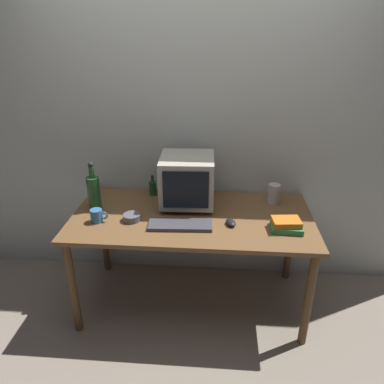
# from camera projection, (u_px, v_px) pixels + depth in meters

# --- Properties ---
(ground_plane) EXTENTS (6.00, 6.00, 0.00)m
(ground_plane) POSITION_uv_depth(u_px,v_px,m) (192.00, 300.00, 2.88)
(ground_plane) COLOR gray
(back_wall) EXTENTS (4.00, 0.08, 2.50)m
(back_wall) POSITION_uv_depth(u_px,v_px,m) (197.00, 129.00, 2.79)
(back_wall) COLOR beige
(back_wall) RESTS_ON ground
(desk) EXTENTS (1.68, 0.83, 0.76)m
(desk) POSITION_uv_depth(u_px,v_px,m) (192.00, 226.00, 2.60)
(desk) COLOR brown
(desk) RESTS_ON ground
(crt_monitor) EXTENTS (0.39, 0.40, 0.37)m
(crt_monitor) POSITION_uv_depth(u_px,v_px,m) (187.00, 180.00, 2.65)
(crt_monitor) COLOR #B2AD9E
(crt_monitor) RESTS_ON desk
(keyboard) EXTENTS (0.43, 0.17, 0.02)m
(keyboard) POSITION_uv_depth(u_px,v_px,m) (180.00, 225.00, 2.42)
(keyboard) COLOR #3F3F47
(keyboard) RESTS_ON desk
(computer_mouse) EXTENTS (0.09, 0.11, 0.04)m
(computer_mouse) POSITION_uv_depth(u_px,v_px,m) (231.00, 222.00, 2.44)
(computer_mouse) COLOR black
(computer_mouse) RESTS_ON desk
(bottle_tall) EXTENTS (0.09, 0.09, 0.36)m
(bottle_tall) POSITION_uv_depth(u_px,v_px,m) (94.00, 192.00, 2.61)
(bottle_tall) COLOR #1E4C23
(bottle_tall) RESTS_ON desk
(bottle_short) EXTENTS (0.06, 0.06, 0.16)m
(bottle_short) POSITION_uv_depth(u_px,v_px,m) (153.00, 187.00, 2.86)
(bottle_short) COLOR #1E4C23
(bottle_short) RESTS_ON desk
(book_stack) EXTENTS (0.21, 0.16, 0.08)m
(book_stack) POSITION_uv_depth(u_px,v_px,m) (286.00, 225.00, 2.37)
(book_stack) COLOR #33894C
(book_stack) RESTS_ON desk
(mug) EXTENTS (0.12, 0.08, 0.09)m
(mug) POSITION_uv_depth(u_px,v_px,m) (97.00, 216.00, 2.47)
(mug) COLOR #3370B2
(mug) RESTS_ON desk
(cd_spindle) EXTENTS (0.12, 0.12, 0.04)m
(cd_spindle) POSITION_uv_depth(u_px,v_px,m) (132.00, 217.00, 2.49)
(cd_spindle) COLOR #595B66
(cd_spindle) RESTS_ON desk
(metal_canister) EXTENTS (0.09, 0.09, 0.15)m
(metal_canister) POSITION_uv_depth(u_px,v_px,m) (274.00, 194.00, 2.71)
(metal_canister) COLOR #B7B2A8
(metal_canister) RESTS_ON desk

